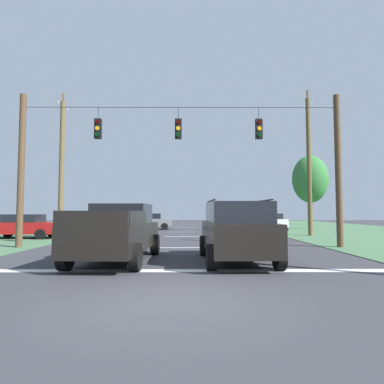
% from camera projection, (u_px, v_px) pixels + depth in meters
% --- Properties ---
extents(ground_plane, '(120.00, 120.00, 0.00)m').
position_uv_depth(ground_plane, '(166.00, 301.00, 6.16)').
color(ground_plane, '#333338').
extents(stop_bar_stripe, '(12.71, 0.45, 0.01)m').
position_uv_depth(stop_bar_stripe, '(174.00, 271.00, 9.29)').
color(stop_bar_stripe, white).
rests_on(stop_bar_stripe, ground).
extents(lane_dash_0, '(2.50, 0.15, 0.01)m').
position_uv_depth(lane_dash_0, '(181.00, 248.00, 15.28)').
color(lane_dash_0, white).
rests_on(lane_dash_0, ground).
extents(lane_dash_1, '(2.50, 0.15, 0.01)m').
position_uv_depth(lane_dash_1, '(184.00, 236.00, 22.23)').
color(lane_dash_1, white).
rests_on(lane_dash_1, ground).
extents(lane_dash_2, '(2.50, 0.15, 0.01)m').
position_uv_depth(lane_dash_2, '(185.00, 232.00, 27.32)').
color(lane_dash_2, white).
rests_on(lane_dash_2, ground).
extents(lane_dash_3, '(2.50, 0.15, 0.01)m').
position_uv_depth(lane_dash_3, '(186.00, 227.00, 35.70)').
color(lane_dash_3, white).
rests_on(lane_dash_3, ground).
extents(lane_dash_4, '(2.50, 0.15, 0.01)m').
position_uv_depth(lane_dash_4, '(187.00, 224.00, 44.71)').
color(lane_dash_4, white).
rests_on(lane_dash_4, ground).
extents(overhead_signal_span, '(15.28, 0.31, 7.27)m').
position_uv_depth(overhead_signal_span, '(180.00, 164.00, 15.47)').
color(overhead_signal_span, brown).
rests_on(overhead_signal_span, ground).
extents(pickup_truck, '(2.47, 5.48, 1.95)m').
position_uv_depth(pickup_truck, '(118.00, 232.00, 11.19)').
color(pickup_truck, black).
rests_on(pickup_truck, ground).
extents(suv_black, '(2.32, 4.85, 2.05)m').
position_uv_depth(suv_black, '(236.00, 230.00, 10.94)').
color(suv_black, black).
rests_on(suv_black, ground).
extents(distant_car_crossing_white, '(2.22, 4.40, 1.52)m').
position_uv_depth(distant_car_crossing_white, '(271.00, 221.00, 30.29)').
color(distant_car_crossing_white, silver).
rests_on(distant_car_crossing_white, ground).
extents(distant_car_oncoming, '(4.35, 2.12, 1.52)m').
position_uv_depth(distant_car_oncoming, '(24.00, 226.00, 20.45)').
color(distant_car_oncoming, maroon).
rests_on(distant_car_oncoming, ground).
extents(distant_car_far_parked, '(4.40, 2.22, 1.52)m').
position_uv_depth(distant_car_far_parked, '(150.00, 221.00, 31.38)').
color(distant_car_far_parked, slate).
rests_on(distant_car_far_parked, ground).
extents(utility_pole_mid_right, '(0.31, 1.68, 10.32)m').
position_uv_depth(utility_pole_mid_right, '(309.00, 164.00, 23.01)').
color(utility_pole_mid_right, brown).
rests_on(utility_pole_mid_right, ground).
extents(utility_pole_near_left, '(0.31, 1.57, 9.36)m').
position_uv_depth(utility_pole_near_left, '(62.00, 167.00, 21.04)').
color(utility_pole_near_left, brown).
rests_on(utility_pole_near_left, ground).
extents(tree_roadside_right, '(3.38, 3.38, 7.11)m').
position_uv_depth(tree_roadside_right, '(310.00, 179.00, 31.61)').
color(tree_roadside_right, brown).
rests_on(tree_roadside_right, ground).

